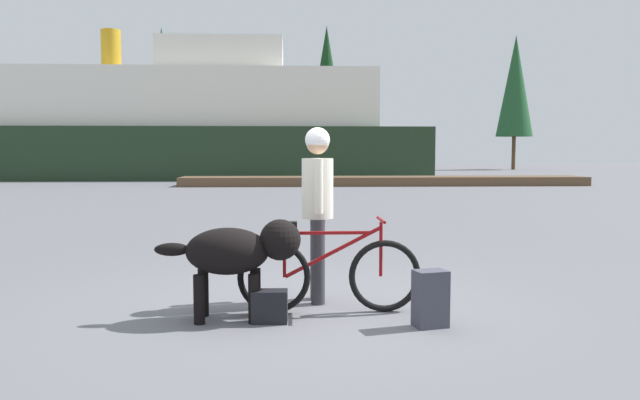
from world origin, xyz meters
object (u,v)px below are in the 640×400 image
bicycle (328,273)px  person_cyclist (318,196)px  ferry_boat (176,127)px  backpack (430,299)px  handbag_pannier (270,306)px  dog (238,252)px

bicycle → person_cyclist: bearing=99.9°
bicycle → ferry_boat: bearing=102.5°
ferry_boat → backpack: bearing=-76.2°
bicycle → handbag_pannier: bearing=-149.4°
dog → ferry_boat: bearing=101.0°
bicycle → backpack: (0.86, -0.53, -0.13)m
handbag_pannier → ferry_boat: 31.86m
bicycle → dog: 0.89m
person_cyclist → ferry_boat: (-6.75, 30.33, 1.87)m
bicycle → ferry_boat: ferry_boat is taller
person_cyclist → ferry_boat: size_ratio=0.06×
ferry_boat → bicycle: bearing=-77.5°
person_cyclist → dog: 1.09m
backpack → bicycle: bearing=148.5°
handbag_pannier → person_cyclist: bearing=58.7°
person_cyclist → ferry_boat: ferry_boat is taller
dog → handbag_pannier: 0.57m
person_cyclist → handbag_pannier: (-0.47, -0.77, -0.94)m
person_cyclist → dog: (-0.75, -0.65, -0.46)m
backpack → handbag_pannier: bearing=171.7°
bicycle → handbag_pannier: size_ratio=5.48×
backpack → dog: bearing=169.0°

